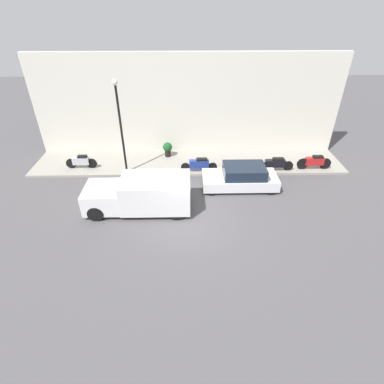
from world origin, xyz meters
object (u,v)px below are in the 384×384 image
at_px(motorcycle_black, 275,164).
at_px(motorcycle_blue, 199,164).
at_px(streetlamp, 120,118).
at_px(potted_plant, 168,148).
at_px(motorcycle_red, 315,162).
at_px(parked_car, 241,177).
at_px(delivery_van, 140,194).
at_px(scooter_silver, 81,161).

distance_m(motorcycle_black, motorcycle_blue, 4.40).
distance_m(streetlamp, potted_plant, 4.05).
bearing_deg(potted_plant, motorcycle_red, -102.07).
xyz_separation_m(parked_car, potted_plant, (3.55, 4.09, 0.07)).
distance_m(parked_car, motorcycle_red, 4.88).
bearing_deg(delivery_van, potted_plant, -10.80).
relative_size(delivery_van, motorcycle_blue, 2.36).
xyz_separation_m(delivery_van, potted_plant, (5.45, -1.04, -0.19)).
height_order(parked_car, motorcycle_black, parked_car).
bearing_deg(motorcycle_blue, scooter_silver, 85.59).
bearing_deg(potted_plant, streetlamp, 130.77).
relative_size(scooter_silver, motorcycle_red, 0.90).
bearing_deg(parked_car, motorcycle_blue, 54.16).
bearing_deg(parked_car, potted_plant, 48.99).
height_order(parked_car, motorcycle_blue, parked_car).
xyz_separation_m(scooter_silver, streetlamp, (-0.52, -2.72, 2.79)).
bearing_deg(motorcycle_black, potted_plant, 72.54).
bearing_deg(parked_car, motorcycle_black, -54.97).
relative_size(motorcycle_red, streetlamp, 0.38).
height_order(motorcycle_black, streetlamp, streetlamp).
distance_m(parked_car, streetlamp, 7.13).
relative_size(delivery_van, potted_plant, 5.39).
bearing_deg(scooter_silver, motorcycle_black, -92.70).
distance_m(delivery_van, motorcycle_black, 8.14).
relative_size(parked_car, scooter_silver, 2.22).
distance_m(motorcycle_black, potted_plant, 6.63).
height_order(parked_car, scooter_silver, parked_car).
bearing_deg(parked_car, streetlamp, 76.10).
relative_size(scooter_silver, motorcycle_blue, 0.85).
xyz_separation_m(streetlamp, potted_plant, (1.98, -2.29, -2.69)).
relative_size(parked_car, motorcycle_red, 1.99).
bearing_deg(potted_plant, parked_car, -131.01).
bearing_deg(motorcycle_red, motorcycle_blue, 91.15).
bearing_deg(streetlamp, delivery_van, -160.19).
height_order(scooter_silver, motorcycle_blue, motorcycle_blue).
distance_m(delivery_van, scooter_silver, 5.64).
bearing_deg(motorcycle_black, motorcycle_red, -86.70).
xyz_separation_m(parked_car, motorcycle_red, (1.70, -4.58, -0.00)).
distance_m(parked_car, motorcycle_blue, 2.67).
xyz_separation_m(motorcycle_black, motorcycle_red, (0.13, -2.34, 0.03)).
bearing_deg(delivery_van, motorcycle_blue, -40.53).
xyz_separation_m(scooter_silver, motorcycle_red, (-0.40, -13.67, 0.03)).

